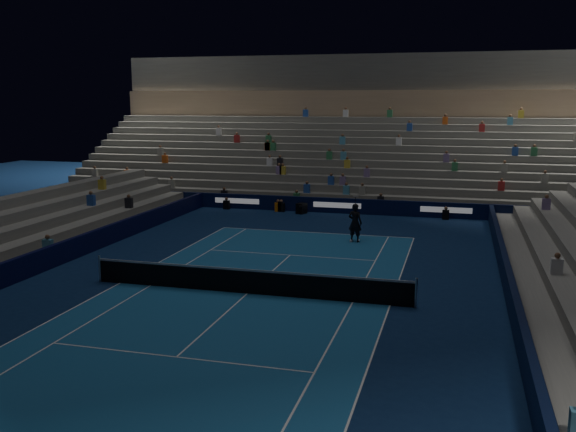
# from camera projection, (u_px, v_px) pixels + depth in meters

# --- Properties ---
(ground) EXTENTS (90.00, 90.00, 0.00)m
(ground) POSITION_uv_depth(u_px,v_px,m) (247.00, 294.00, 24.53)
(ground) COLOR #0B1F45
(ground) RESTS_ON ground
(court_surface) EXTENTS (10.97, 23.77, 0.01)m
(court_surface) POSITION_uv_depth(u_px,v_px,m) (247.00, 294.00, 24.53)
(court_surface) COLOR #19548C
(court_surface) RESTS_ON ground
(sponsor_barrier_far) EXTENTS (44.00, 0.25, 1.00)m
(sponsor_barrier_far) POSITION_uv_depth(u_px,v_px,m) (337.00, 206.00, 42.00)
(sponsor_barrier_far) COLOR black
(sponsor_barrier_far) RESTS_ON ground
(sponsor_barrier_east) EXTENTS (0.25, 37.00, 1.00)m
(sponsor_barrier_east) POSITION_uv_depth(u_px,v_px,m) (513.00, 302.00, 21.94)
(sponsor_barrier_east) COLOR black
(sponsor_barrier_east) RESTS_ON ground
(sponsor_barrier_west) EXTENTS (0.25, 37.00, 1.00)m
(sponsor_barrier_west) POSITION_uv_depth(u_px,v_px,m) (31.00, 264.00, 26.94)
(sponsor_barrier_west) COLOR black
(sponsor_barrier_west) RESTS_ON ground
(grandstand_main) EXTENTS (44.00, 15.20, 11.20)m
(grandstand_main) POSITION_uv_depth(u_px,v_px,m) (360.00, 151.00, 50.41)
(grandstand_main) COLOR #62625D
(grandstand_main) RESTS_ON ground
(tennis_net) EXTENTS (12.90, 0.10, 1.10)m
(tennis_net) POSITION_uv_depth(u_px,v_px,m) (247.00, 281.00, 24.44)
(tennis_net) COLOR #B2B2B7
(tennis_net) RESTS_ON ground
(tennis_player) EXTENTS (0.84, 0.65, 2.05)m
(tennis_player) POSITION_uv_depth(u_px,v_px,m) (355.00, 223.00, 33.35)
(tennis_player) COLOR black
(tennis_player) RESTS_ON ground
(broadcast_camera) EXTENTS (0.72, 1.07, 0.69)m
(broadcast_camera) POSITION_uv_depth(u_px,v_px,m) (301.00, 208.00, 41.80)
(broadcast_camera) COLOR black
(broadcast_camera) RESTS_ON ground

